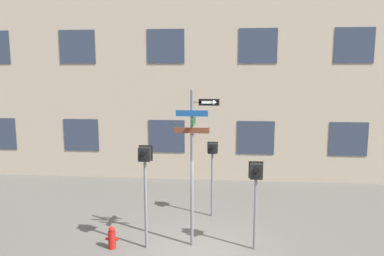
{
  "coord_description": "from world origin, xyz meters",
  "views": [
    {
      "loc": [
        0.63,
        -9.53,
        4.95
      ],
      "look_at": [
        -0.27,
        0.54,
        3.4
      ],
      "focal_mm": 35.0,
      "sensor_mm": 36.0,
      "label": 1
    }
  ],
  "objects_px": {
    "street_sign_pole": "(194,154)",
    "pedestrian_signal_across": "(212,160)",
    "pedestrian_signal_right": "(256,181)",
    "pedestrian_signal_left": "(145,169)",
    "fire_hydrant": "(112,238)"
  },
  "relations": [
    {
      "from": "street_sign_pole",
      "to": "pedestrian_signal_left",
      "type": "height_order",
      "value": "street_sign_pole"
    },
    {
      "from": "street_sign_pole",
      "to": "pedestrian_signal_left",
      "type": "bearing_deg",
      "value": -168.2
    },
    {
      "from": "street_sign_pole",
      "to": "fire_hydrant",
      "type": "bearing_deg",
      "value": -169.77
    },
    {
      "from": "pedestrian_signal_left",
      "to": "pedestrian_signal_right",
      "type": "relative_size",
      "value": 1.17
    },
    {
      "from": "pedestrian_signal_left",
      "to": "fire_hydrant",
      "type": "relative_size",
      "value": 4.51
    },
    {
      "from": "street_sign_pole",
      "to": "pedestrian_signal_across",
      "type": "distance_m",
      "value": 2.37
    },
    {
      "from": "street_sign_pole",
      "to": "fire_hydrant",
      "type": "distance_m",
      "value": 3.29
    },
    {
      "from": "pedestrian_signal_left",
      "to": "pedestrian_signal_right",
      "type": "bearing_deg",
      "value": 3.37
    },
    {
      "from": "pedestrian_signal_right",
      "to": "pedestrian_signal_across",
      "type": "height_order",
      "value": "pedestrian_signal_across"
    },
    {
      "from": "pedestrian_signal_right",
      "to": "fire_hydrant",
      "type": "bearing_deg",
      "value": -175.51
    },
    {
      "from": "pedestrian_signal_left",
      "to": "street_sign_pole",
      "type": "bearing_deg",
      "value": 11.8
    },
    {
      "from": "street_sign_pole",
      "to": "pedestrian_signal_across",
      "type": "height_order",
      "value": "street_sign_pole"
    },
    {
      "from": "street_sign_pole",
      "to": "pedestrian_signal_right",
      "type": "xyz_separation_m",
      "value": [
        1.71,
        -0.1,
        -0.68
      ]
    },
    {
      "from": "pedestrian_signal_right",
      "to": "fire_hydrant",
      "type": "xyz_separation_m",
      "value": [
        -3.98,
        -0.31,
        -1.66
      ]
    },
    {
      "from": "pedestrian_signal_left",
      "to": "pedestrian_signal_right",
      "type": "xyz_separation_m",
      "value": [
        3.03,
        0.18,
        -0.31
      ]
    }
  ]
}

